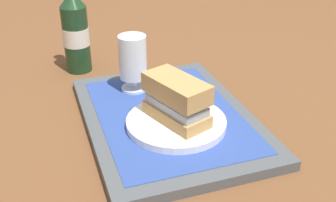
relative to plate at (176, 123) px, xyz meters
The scene contains 8 objects.
ground_plane 0.06m from the plate, ahead, with size 3.00×3.00×0.00m, color brown.
tray 0.05m from the plate, ahead, with size 0.44×0.32×0.02m, color #4C5156.
placemat 0.05m from the plate, ahead, with size 0.38×0.27×0.00m, color #2D4793.
plate is the anchor object (origin of this frame).
sandwich 0.05m from the plate, 20.56° to the left, with size 0.14×0.11×0.08m.
beer_glass 0.19m from the plate, 11.85° to the left, with size 0.06×0.06×0.12m.
napkin_folded 0.17m from the plate, 20.55° to the right, with size 0.09×0.07×0.01m, color white.
beer_bottle 0.40m from the plate, 19.63° to the left, with size 0.07×0.07×0.27m.
Camera 1 is at (-0.67, 0.23, 0.44)m, focal length 44.12 mm.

